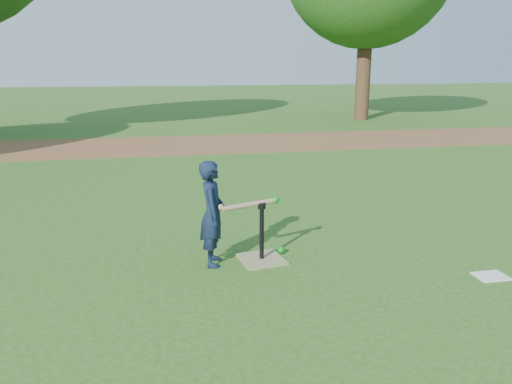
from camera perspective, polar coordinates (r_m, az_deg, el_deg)
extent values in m
plane|color=#285116|center=(5.27, -3.32, -7.44)|extent=(80.00, 80.00, 0.00)
cube|color=brown|center=(12.51, -8.09, 5.40)|extent=(24.00, 3.00, 0.01)
imported|color=black|center=(4.94, -5.00, -2.46)|extent=(0.30, 0.42, 1.06)
sphere|color=#0B8015|center=(5.34, 2.90, -6.63)|extent=(0.08, 0.08, 0.08)
cube|color=silver|center=(5.30, 25.28, -8.69)|extent=(0.30, 0.23, 0.01)
cube|color=#8F855A|center=(5.18, 0.65, -7.69)|extent=(0.50, 0.50, 0.02)
cylinder|color=black|center=(5.07, 0.66, -4.67)|extent=(0.05, 0.05, 0.55)
cylinder|color=black|center=(4.99, 0.67, -1.58)|extent=(0.08, 0.08, 0.06)
cylinder|color=tan|center=(4.94, -0.65, -1.44)|extent=(0.58, 0.25, 0.05)
sphere|color=tan|center=(4.86, -4.05, -1.75)|extent=(0.06, 0.06, 0.06)
sphere|color=#0B8015|center=(5.09, 2.26, -0.90)|extent=(0.08, 0.08, 0.08)
cylinder|color=#382316|center=(18.30, 12.18, 13.45)|extent=(0.50, 0.50, 3.42)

